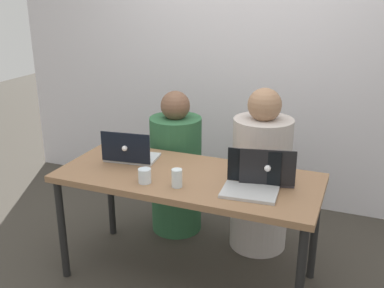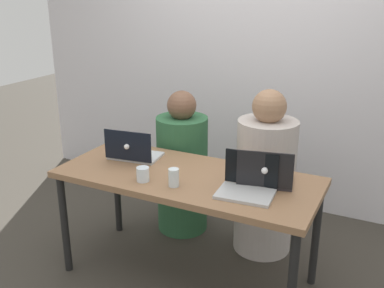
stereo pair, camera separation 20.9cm
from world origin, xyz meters
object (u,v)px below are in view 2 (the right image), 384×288
(person_on_right, at_px, (265,181))
(water_glass_left, at_px, (143,175))
(person_on_left, at_px, (182,170))
(laptop_back_left, at_px, (133,152))
(laptop_front_right, at_px, (247,185))
(laptop_back_right, at_px, (265,176))
(water_glass_center, at_px, (174,179))

(person_on_right, xyz_separation_m, water_glass_left, (-0.53, -0.77, 0.24))
(person_on_left, xyz_separation_m, water_glass_left, (0.14, -0.77, 0.28))
(laptop_back_left, xyz_separation_m, laptop_front_right, (0.87, -0.16, 0.00))
(laptop_back_right, bearing_deg, person_on_right, -86.24)
(person_on_left, relative_size, person_on_right, 0.94)
(laptop_back_right, bearing_deg, water_glass_center, 16.62)
(laptop_front_right, bearing_deg, person_on_right, 93.33)
(laptop_front_right, relative_size, water_glass_left, 3.77)
(person_on_right, relative_size, water_glass_left, 13.79)
(laptop_back_right, relative_size, water_glass_left, 4.20)
(laptop_back_right, distance_m, laptop_front_right, 0.17)
(laptop_back_left, relative_size, water_glass_center, 3.34)
(laptop_back_right, relative_size, water_glass_center, 3.38)
(person_on_left, bearing_deg, laptop_back_right, 147.92)
(person_on_left, xyz_separation_m, laptop_front_right, (0.75, -0.64, 0.29))
(person_on_left, distance_m, laptop_front_right, 1.03)
(laptop_front_right, height_order, water_glass_left, laptop_front_right)
(laptop_back_right, xyz_separation_m, water_glass_left, (-0.67, -0.28, -0.01))
(water_glass_left, bearing_deg, laptop_back_left, 132.28)
(water_glass_center, bearing_deg, water_glass_left, -174.87)
(person_on_right, distance_m, water_glass_left, 0.96)
(laptop_front_right, bearing_deg, laptop_back_left, 165.37)
(person_on_right, xyz_separation_m, laptop_back_right, (0.14, -0.49, 0.26))
(laptop_front_right, bearing_deg, laptop_back_right, 66.18)
(person_on_left, xyz_separation_m, water_glass_center, (0.34, -0.75, 0.29))
(laptop_back_right, bearing_deg, laptop_back_left, -12.56)
(laptop_back_left, xyz_separation_m, water_glass_center, (0.45, -0.26, -0.00))
(laptop_back_left, bearing_deg, person_on_right, -155.11)
(person_on_right, bearing_deg, laptop_front_right, 85.91)
(person_on_left, height_order, laptop_back_left, person_on_left)
(person_on_left, height_order, water_glass_left, person_on_left)
(laptop_front_right, xyz_separation_m, water_glass_left, (-0.61, -0.12, -0.01))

